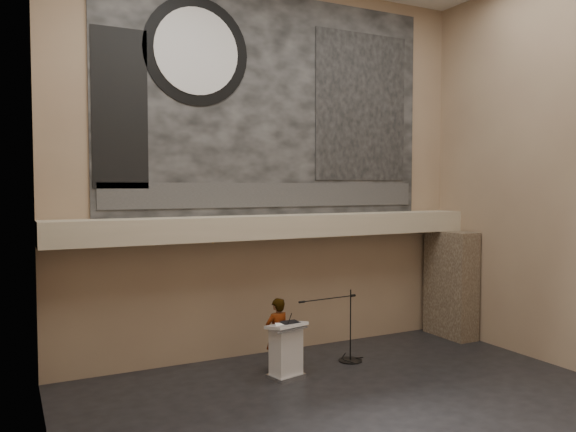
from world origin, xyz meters
TOP-DOWN VIEW (x-y plane):
  - floor at (0.00, 0.00)m, footprint 10.00×10.00m
  - wall_back at (0.00, 4.00)m, footprint 10.00×0.02m
  - wall_left at (-5.00, 0.00)m, footprint 0.02×8.00m
  - wall_right at (5.00, 0.00)m, footprint 0.02×8.00m
  - soffit at (0.00, 3.60)m, footprint 10.00×0.80m
  - sprinkler_left at (-1.60, 3.55)m, footprint 0.04×0.04m
  - sprinkler_right at (1.90, 3.55)m, footprint 0.04×0.04m
  - banner at (0.00, 3.97)m, footprint 8.00×0.05m
  - banner_text_strip at (0.00, 3.93)m, footprint 7.76×0.02m
  - banner_clock_rim at (-1.80, 3.93)m, footprint 2.30×0.02m
  - banner_clock_face at (-1.80, 3.91)m, footprint 1.84×0.02m
  - banner_building_print at (2.40, 3.93)m, footprint 2.60×0.02m
  - banner_brick_print at (-3.40, 3.93)m, footprint 1.10×0.02m
  - stone_pier at (4.65, 3.15)m, footprint 0.60×1.40m
  - lectern at (-0.54, 2.23)m, footprint 0.84×0.68m
  - binder at (-0.45, 2.21)m, footprint 0.34×0.27m
  - papers at (-0.66, 2.18)m, footprint 0.33×0.38m
  - speaker_person at (-0.50, 2.71)m, footprint 0.60×0.44m
  - mic_stand at (1.16, 2.56)m, footprint 1.59×0.52m

SIDE VIEW (x-z plane):
  - floor at x=0.00m, z-range 0.00..0.00m
  - mic_stand at x=1.16m, z-range -0.55..1.04m
  - lectern at x=-0.54m, z-range -0.02..1.12m
  - speaker_person at x=-0.50m, z-range 0.00..1.53m
  - papers at x=-0.66m, z-range 1.10..1.10m
  - binder at x=-0.45m, z-range 1.10..1.14m
  - stone_pier at x=4.65m, z-range 0.00..2.70m
  - sprinkler_left at x=-1.60m, z-range 2.64..2.70m
  - sprinkler_right at x=1.90m, z-range 2.64..2.70m
  - soffit at x=0.00m, z-range 2.70..3.20m
  - banner_text_strip at x=0.00m, z-range 3.38..3.93m
  - wall_back at x=0.00m, z-range 0.00..8.50m
  - wall_left at x=-5.00m, z-range 0.00..8.50m
  - wall_right at x=5.00m, z-range 0.00..8.50m
  - banner_brick_print at x=-3.40m, z-range 3.80..7.00m
  - banner at x=0.00m, z-range 3.20..8.20m
  - banner_building_print at x=2.40m, z-range 4.00..7.60m
  - banner_clock_rim at x=-1.80m, z-range 5.55..7.85m
  - banner_clock_face at x=-1.80m, z-range 5.78..7.62m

